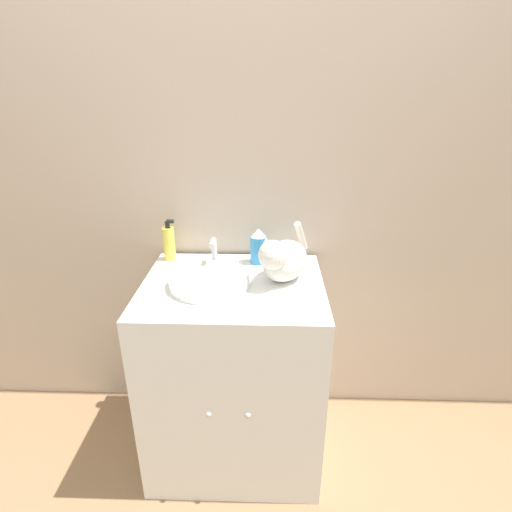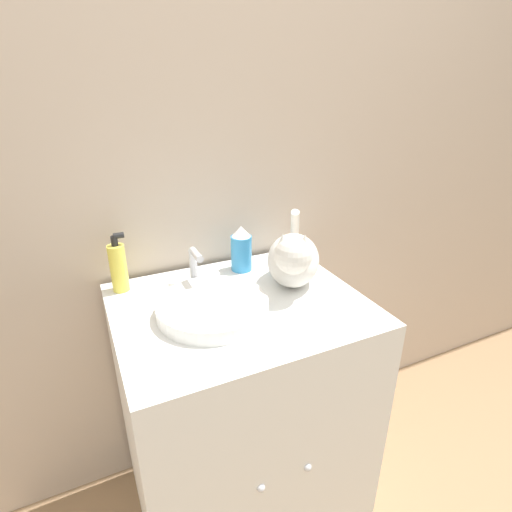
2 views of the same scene
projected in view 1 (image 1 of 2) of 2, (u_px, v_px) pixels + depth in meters
The scene contains 8 objects.
ground_plane at pixel (231, 502), 1.64m from camera, with size 8.00×8.00×0.00m, color #997551.
wall_back at pixel (237, 168), 1.74m from camera, with size 6.00×0.05×2.50m.
vanity_cabinet at pixel (235, 371), 1.75m from camera, with size 0.72×0.61×0.86m.
sink_basin at pixel (209, 281), 1.56m from camera, with size 0.31×0.31×0.04m.
faucet at pixel (214, 256), 1.69m from camera, with size 0.17×0.09×0.14m.
cat at pixel (283, 259), 1.57m from camera, with size 0.25×0.32×0.22m.
soap_bottle at pixel (169, 243), 1.77m from camera, with size 0.05×0.05×0.19m.
spray_bottle at pixel (258, 246), 1.74m from camera, with size 0.07×0.07×0.16m.
Camera 1 is at (0.14, -1.11, 1.58)m, focal length 28.00 mm.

